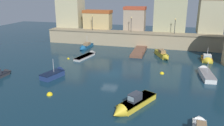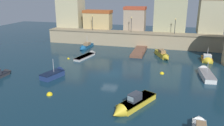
{
  "view_description": "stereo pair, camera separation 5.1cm",
  "coord_description": "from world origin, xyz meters",
  "px_view_note": "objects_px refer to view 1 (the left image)",
  "views": [
    {
      "loc": [
        9.1,
        -32.45,
        12.39
      ],
      "look_at": [
        0.0,
        1.58,
        1.26
      ],
      "focal_mm": 35.91,
      "sensor_mm": 36.0,
      "label": 1
    },
    {
      "loc": [
        9.15,
        -32.44,
        12.39
      ],
      "look_at": [
        0.0,
        1.58,
        1.26
      ],
      "focal_mm": 35.91,
      "sensor_mm": 36.0,
      "label": 2
    }
  ],
  "objects_px": {
    "moored_boat_3": "(56,73)",
    "mooring_buoy_1": "(68,59)",
    "moored_boat_7": "(86,46)",
    "moored_boat_5": "(1,74)",
    "moored_boat_6": "(162,55)",
    "moored_boat_8": "(207,60)",
    "moored_boat_0": "(132,104)",
    "moored_boat_4": "(88,55)",
    "mooring_buoy_0": "(50,95)",
    "quay_lamp_2": "(175,24)",
    "quay_lamp_0": "(92,20)",
    "mooring_buoy_2": "(162,74)",
    "quay_lamp_1": "(131,22)",
    "moored_boat_2": "(205,73)"
  },
  "relations": [
    {
      "from": "moored_boat_4",
      "to": "moored_boat_7",
      "type": "height_order",
      "value": "moored_boat_7"
    },
    {
      "from": "moored_boat_0",
      "to": "mooring_buoy_1",
      "type": "bearing_deg",
      "value": -108.99
    },
    {
      "from": "quay_lamp_0",
      "to": "moored_boat_6",
      "type": "distance_m",
      "value": 20.24
    },
    {
      "from": "moored_boat_3",
      "to": "moored_boat_4",
      "type": "xyz_separation_m",
      "value": [
        0.81,
        11.87,
        -0.2
      ]
    },
    {
      "from": "mooring_buoy_0",
      "to": "mooring_buoy_2",
      "type": "height_order",
      "value": "mooring_buoy_0"
    },
    {
      "from": "quay_lamp_0",
      "to": "moored_boat_0",
      "type": "distance_m",
      "value": 34.41
    },
    {
      "from": "quay_lamp_2",
      "to": "quay_lamp_1",
      "type": "bearing_deg",
      "value": -180.0
    },
    {
      "from": "moored_boat_0",
      "to": "quay_lamp_2",
      "type": "bearing_deg",
      "value": -160.91
    },
    {
      "from": "moored_boat_5",
      "to": "mooring_buoy_0",
      "type": "distance_m",
      "value": 11.34
    },
    {
      "from": "moored_boat_8",
      "to": "moored_boat_3",
      "type": "bearing_deg",
      "value": -57.77
    },
    {
      "from": "quay_lamp_0",
      "to": "mooring_buoy_0",
      "type": "distance_m",
      "value": 30.6
    },
    {
      "from": "quay_lamp_0",
      "to": "mooring_buoy_1",
      "type": "height_order",
      "value": "quay_lamp_0"
    },
    {
      "from": "moored_boat_7",
      "to": "moored_boat_4",
      "type": "bearing_deg",
      "value": 26.58
    },
    {
      "from": "moored_boat_6",
      "to": "moored_boat_8",
      "type": "height_order",
      "value": "moored_boat_8"
    },
    {
      "from": "moored_boat_7",
      "to": "moored_boat_3",
      "type": "bearing_deg",
      "value": 8.68
    },
    {
      "from": "moored_boat_5",
      "to": "mooring_buoy_2",
      "type": "relative_size",
      "value": 7.11
    },
    {
      "from": "quay_lamp_1",
      "to": "mooring_buoy_0",
      "type": "xyz_separation_m",
      "value": [
        -4.93,
        -29.67,
        -5.73
      ]
    },
    {
      "from": "moored_boat_4",
      "to": "moored_boat_8",
      "type": "xyz_separation_m",
      "value": [
        22.81,
        2.21,
        0.15
      ]
    },
    {
      "from": "moored_boat_0",
      "to": "moored_boat_6",
      "type": "bearing_deg",
      "value": -158.74
    },
    {
      "from": "moored_boat_7",
      "to": "mooring_buoy_2",
      "type": "xyz_separation_m",
      "value": [
        18.19,
        -13.32,
        -0.33
      ]
    },
    {
      "from": "mooring_buoy_1",
      "to": "quay_lamp_2",
      "type": "bearing_deg",
      "value": 35.97
    },
    {
      "from": "moored_boat_2",
      "to": "moored_boat_7",
      "type": "height_order",
      "value": "moored_boat_7"
    },
    {
      "from": "moored_boat_0",
      "to": "moored_boat_6",
      "type": "distance_m",
      "value": 22.08
    },
    {
      "from": "moored_boat_5",
      "to": "mooring_buoy_1",
      "type": "distance_m",
      "value": 12.88
    },
    {
      "from": "moored_boat_6",
      "to": "mooring_buoy_2",
      "type": "bearing_deg",
      "value": -21.11
    },
    {
      "from": "moored_boat_2",
      "to": "moored_boat_3",
      "type": "height_order",
      "value": "moored_boat_3"
    },
    {
      "from": "quay_lamp_1",
      "to": "moored_boat_3",
      "type": "relative_size",
      "value": 0.71
    },
    {
      "from": "quay_lamp_1",
      "to": "moored_boat_0",
      "type": "xyz_separation_m",
      "value": [
        5.69,
        -30.3,
        -5.27
      ]
    },
    {
      "from": "quay_lamp_0",
      "to": "mooring_buoy_1",
      "type": "relative_size",
      "value": 7.54
    },
    {
      "from": "moored_boat_3",
      "to": "quay_lamp_2",
      "type": "bearing_deg",
      "value": -20.38
    },
    {
      "from": "quay_lamp_1",
      "to": "mooring_buoy_1",
      "type": "relative_size",
      "value": 7.31
    },
    {
      "from": "moored_boat_5",
      "to": "mooring_buoy_0",
      "type": "relative_size",
      "value": 6.24
    },
    {
      "from": "moored_boat_4",
      "to": "mooring_buoy_0",
      "type": "distance_m",
      "value": 18.17
    },
    {
      "from": "moored_boat_4",
      "to": "quay_lamp_1",
      "type": "bearing_deg",
      "value": -17.9
    },
    {
      "from": "quay_lamp_0",
      "to": "moored_boat_2",
      "type": "distance_m",
      "value": 30.49
    },
    {
      "from": "moored_boat_6",
      "to": "mooring_buoy_0",
      "type": "height_order",
      "value": "moored_boat_6"
    },
    {
      "from": "quay_lamp_0",
      "to": "quay_lamp_1",
      "type": "relative_size",
      "value": 1.03
    },
    {
      "from": "mooring_buoy_0",
      "to": "quay_lamp_1",
      "type": "bearing_deg",
      "value": 80.57
    },
    {
      "from": "moored_boat_3",
      "to": "moored_boat_6",
      "type": "distance_m",
      "value": 21.56
    },
    {
      "from": "moored_boat_7",
      "to": "mooring_buoy_0",
      "type": "relative_size",
      "value": 9.24
    },
    {
      "from": "moored_boat_4",
      "to": "moored_boat_7",
      "type": "relative_size",
      "value": 0.99
    },
    {
      "from": "moored_boat_3",
      "to": "mooring_buoy_1",
      "type": "distance_m",
      "value": 9.45
    },
    {
      "from": "moored_boat_0",
      "to": "moored_boat_8",
      "type": "xyz_separation_m",
      "value": [
        10.52,
        20.94,
        -0.06
      ]
    },
    {
      "from": "quay_lamp_0",
      "to": "mooring_buoy_2",
      "type": "bearing_deg",
      "value": -44.99
    },
    {
      "from": "quay_lamp_0",
      "to": "moored_boat_8",
      "type": "relative_size",
      "value": 0.81
    },
    {
      "from": "moored_boat_7",
      "to": "moored_boat_8",
      "type": "distance_m",
      "value": 26.41
    },
    {
      "from": "quay_lamp_2",
      "to": "moored_boat_7",
      "type": "relative_size",
      "value": 0.48
    },
    {
      "from": "moored_boat_6",
      "to": "mooring_buoy_2",
      "type": "xyz_separation_m",
      "value": [
        0.43,
        -9.77,
        -0.54
      ]
    },
    {
      "from": "moored_boat_4",
      "to": "quay_lamp_0",
      "type": "bearing_deg",
      "value": 26.85
    },
    {
      "from": "moored_boat_7",
      "to": "moored_boat_5",
      "type": "bearing_deg",
      "value": -13.98
    }
  ]
}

